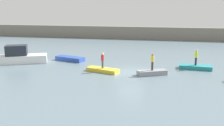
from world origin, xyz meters
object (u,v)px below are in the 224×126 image
Objects in this scene: rowboat_grey at (152,73)px; rowboat_teal at (195,67)px; rowboat_blue at (70,59)px; rowboat_yellow at (103,70)px; person_red_shirt at (103,60)px; person_hiviz_shirt at (196,56)px; person_yellow_shirt at (152,61)px; motorboat at (19,57)px.

rowboat_teal is at bearing 11.06° from rowboat_grey.
rowboat_blue is 15.14m from rowboat_teal.
rowboat_grey is (5.16, -0.27, 0.05)m from rowboat_yellow.
person_hiviz_shirt is (9.71, 3.17, 0.10)m from person_red_shirt.
person_red_shirt is (-9.71, -3.17, 1.09)m from rowboat_teal.
person_red_shirt is (5.37, -4.53, 1.05)m from rowboat_blue.
rowboat_teal is 5.83m from person_yellow_shirt.
rowboat_grey is at bearing -2.97° from person_red_shirt.
rowboat_grey is at bearing -137.76° from rowboat_teal.
rowboat_blue reaches higher than rowboat_yellow.
motorboat is 3.80× the size of person_yellow_shirt.
person_hiviz_shirt is at bearing -148.27° from rowboat_teal.
motorboat reaches higher than rowboat_teal.
person_red_shirt is at bearing -155.05° from rowboat_yellow.
rowboat_teal is at bearing 35.90° from rowboat_yellow.
rowboat_yellow is (10.84, -2.01, -0.61)m from motorboat.
person_yellow_shirt is 0.98× the size of person_hiviz_shirt.
rowboat_yellow is 2.05× the size of person_yellow_shirt.
rowboat_blue is at bearing -179.98° from rowboat_teal.
person_hiviz_shirt is at bearing 3.22° from motorboat.
person_red_shirt is at bearing -156.76° from rowboat_teal.
motorboat is at bearing -176.78° from person_hiviz_shirt.
rowboat_grey is (10.53, -4.79, -0.01)m from rowboat_blue.
motorboat reaches higher than rowboat_grey.
motorboat is at bearing 145.88° from rowboat_grey.
rowboat_grey is 0.86× the size of rowboat_teal.
person_hiviz_shirt reaches higher than person_red_shirt.
rowboat_yellow is (5.37, -4.53, -0.07)m from rowboat_blue.
motorboat is 2.17× the size of rowboat_grey.
person_yellow_shirt is (-0.00, 0.00, 1.19)m from rowboat_grey.
person_hiviz_shirt is (20.54, 1.15, 0.61)m from motorboat.
person_yellow_shirt is 5.70m from person_hiviz_shirt.
person_red_shirt is at bearing -22.77° from rowboat_blue.
rowboat_teal is at bearing 37.07° from person_yellow_shirt.
rowboat_grey is at bearing 14.86° from rowboat_yellow.
person_yellow_shirt is at bearing -137.76° from rowboat_teal.
motorboat is 1.87× the size of rowboat_teal.
person_hiviz_shirt is (-0.00, -0.00, 1.19)m from rowboat_teal.
rowboat_blue is 2.20× the size of person_hiviz_shirt.
rowboat_blue is 11.63m from person_yellow_shirt.
rowboat_yellow is at bearing 177.03° from person_yellow_shirt.
rowboat_grey is at bearing -8.11° from motorboat.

